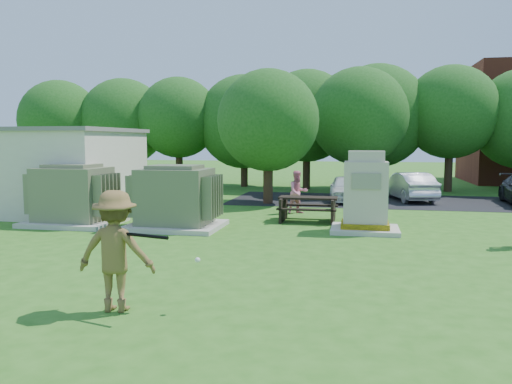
% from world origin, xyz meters
% --- Properties ---
extents(ground, '(120.00, 120.00, 0.00)m').
position_xyz_m(ground, '(0.00, 0.00, 0.00)').
color(ground, '#2D6619').
rests_on(ground, ground).
extents(service_building, '(10.00, 5.00, 3.20)m').
position_xyz_m(service_building, '(-11.00, 7.00, 1.60)').
color(service_building, beige).
rests_on(service_building, ground).
extents(service_building_roof, '(10.20, 5.20, 0.15)m').
position_xyz_m(service_building_roof, '(-11.00, 7.00, 3.27)').
color(service_building_roof, slate).
rests_on(service_building_roof, service_building).
extents(parking_strip, '(20.00, 6.00, 0.01)m').
position_xyz_m(parking_strip, '(7.00, 13.50, 0.01)').
color(parking_strip, '#232326').
rests_on(parking_strip, ground).
extents(transformer_left, '(3.00, 2.40, 2.07)m').
position_xyz_m(transformer_left, '(-6.50, 4.50, 0.97)').
color(transformer_left, beige).
rests_on(transformer_left, ground).
extents(transformer_right, '(3.00, 2.40, 2.07)m').
position_xyz_m(transformer_right, '(-2.80, 4.50, 0.97)').
color(transformer_right, beige).
rests_on(transformer_right, ground).
extents(generator_cabinet, '(2.09, 1.71, 2.55)m').
position_xyz_m(generator_cabinet, '(3.29, 5.07, 1.11)').
color(generator_cabinet, beige).
rests_on(generator_cabinet, ground).
extents(picnic_table, '(2.05, 1.54, 0.88)m').
position_xyz_m(picnic_table, '(1.32, 6.76, 0.55)').
color(picnic_table, black).
rests_on(picnic_table, ground).
extents(batter, '(1.38, 0.87, 2.04)m').
position_xyz_m(batter, '(-0.89, -3.28, 1.02)').
color(batter, brown).
rests_on(batter, ground).
extents(person_at_picnic, '(1.04, 0.99, 1.69)m').
position_xyz_m(person_at_picnic, '(0.73, 8.60, 0.85)').
color(person_at_picnic, pink).
rests_on(person_at_picnic, ground).
extents(car_white, '(1.74, 3.75, 1.24)m').
position_xyz_m(car_white, '(2.47, 12.99, 0.62)').
color(car_white, white).
rests_on(car_white, ground).
extents(car_silver_a, '(2.43, 4.35, 1.36)m').
position_xyz_m(car_silver_a, '(5.45, 14.09, 0.68)').
color(car_silver_a, silver).
rests_on(car_silver_a, ground).
extents(batting_equipment, '(1.40, 0.58, 0.53)m').
position_xyz_m(batting_equipment, '(-0.23, -3.38, 1.26)').
color(batting_equipment, black).
rests_on(batting_equipment, ground).
extents(tree_row, '(41.30, 13.30, 7.30)m').
position_xyz_m(tree_row, '(1.75, 18.50, 4.15)').
color(tree_row, '#47301E').
rests_on(tree_row, ground).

